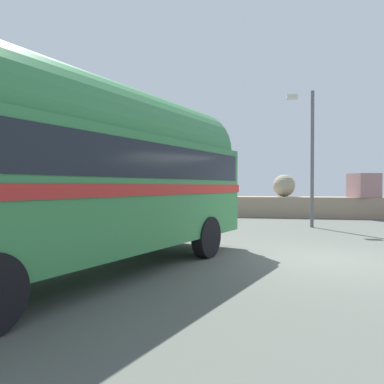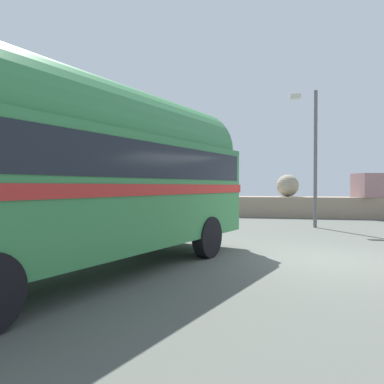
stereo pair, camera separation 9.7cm
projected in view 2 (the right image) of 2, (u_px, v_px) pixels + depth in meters
ground at (326, 261)px, 8.13m from camera, size 32.00×26.00×0.02m
breakwater at (297, 204)px, 19.61m from camera, size 31.36×2.10×2.43m
vintage_coach at (89, 167)px, 6.76m from camera, size 5.17×8.89×3.70m
lamp_post at (312, 150)px, 14.57m from camera, size 1.05×0.62×5.51m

